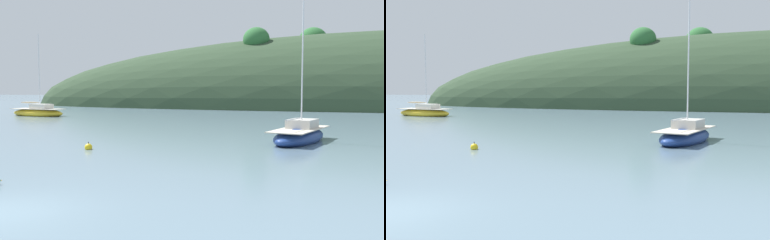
{
  "view_description": "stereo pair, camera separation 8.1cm",
  "coord_description": "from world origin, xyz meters",
  "views": [
    {
      "loc": [
        8.41,
        -10.03,
        3.48
      ],
      "look_at": [
        0.0,
        20.0,
        1.2
      ],
      "focal_mm": 40.09,
      "sensor_mm": 36.0,
      "label": 1
    },
    {
      "loc": [
        8.48,
        -10.01,
        3.48
      ],
      "look_at": [
        0.0,
        20.0,
        1.2
      ],
      "focal_mm": 40.09,
      "sensor_mm": 36.0,
      "label": 2
    }
  ],
  "objects": [
    {
      "name": "sailboat_orange_cutter",
      "position": [
        7.69,
        18.77,
        0.43
      ],
      "size": [
        4.3,
        7.68,
        10.41
      ],
      "color": "navy",
      "rests_on": "ground"
    },
    {
      "name": "sailboat_cream_ketch",
      "position": [
        -25.34,
        37.35,
        0.46
      ],
      "size": [
        8.1,
        3.8,
        10.67
      ],
      "color": "gold",
      "rests_on": "ground"
    },
    {
      "name": "mooring_buoy_outer",
      "position": [
        -3.91,
        11.88,
        0.12
      ],
      "size": [
        0.44,
        0.44,
        0.54
      ],
      "color": "yellow",
      "rests_on": "ground"
    },
    {
      "name": "ground_plane",
      "position": [
        0.0,
        0.0,
        0.0
      ],
      "size": [
        400.0,
        400.0,
        0.0
      ],
      "primitive_type": "plane",
      "color": "slate"
    }
  ]
}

